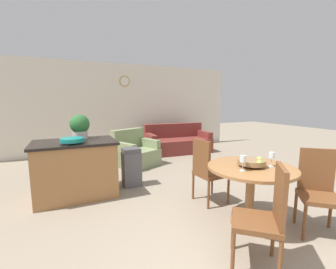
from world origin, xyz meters
TOP-DOWN VIEW (x-y plane):
  - wall_back at (0.00, 5.86)m, footprint 8.00×0.09m
  - dining_table at (0.60, 0.84)m, footprint 1.06×1.06m
  - dining_chair_near_left at (0.16, 0.22)m, footprint 0.59×0.59m
  - dining_chair_near_right at (1.23, 0.40)m, footprint 0.59×0.59m
  - dining_chair_far_side at (0.47, 1.60)m, footprint 0.45×0.45m
  - fruit_bowl at (0.60, 0.84)m, footprint 0.33×0.33m
  - wine_glass_left at (0.38, 0.76)m, footprint 0.07×0.07m
  - wine_glass_right at (0.82, 0.74)m, footprint 0.07×0.07m
  - kitchen_island at (-1.33, 2.71)m, footprint 1.27×0.86m
  - teal_bowl at (-1.37, 2.51)m, footprint 0.35×0.35m
  - potted_plant at (-1.22, 2.92)m, footprint 0.32×0.32m
  - trash_bin at (-0.38, 2.76)m, footprint 0.32×0.27m
  - couch at (1.68, 4.94)m, footprint 1.99×1.08m
  - armchair at (0.08, 4.08)m, footprint 1.16×1.14m

SIDE VIEW (x-z plane):
  - couch at x=1.68m, z-range -0.14..0.72m
  - armchair at x=0.08m, z-range -0.14..0.73m
  - trash_bin at x=-0.38m, z-range 0.00..0.70m
  - kitchen_island at x=-1.33m, z-range 0.00..0.92m
  - dining_chair_near_left at x=0.16m, z-range 0.04..1.03m
  - dining_chair_near_right at x=1.23m, z-range 0.04..1.03m
  - dining_chair_far_side at x=0.47m, z-range 0.04..1.03m
  - dining_table at x=0.60m, z-range 0.21..0.96m
  - fruit_bowl at x=0.60m, z-range 0.76..0.87m
  - wine_glass_left at x=0.38m, z-range 0.80..0.98m
  - wine_glass_right at x=0.82m, z-range 0.80..0.98m
  - teal_bowl at x=-1.37m, z-range 0.93..1.01m
  - potted_plant at x=-1.22m, z-range 0.93..1.35m
  - wall_back at x=0.00m, z-range 0.00..2.70m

